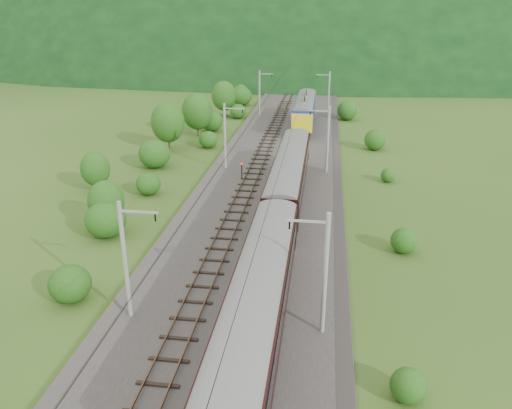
# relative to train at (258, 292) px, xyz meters

# --- Properties ---
(ground) EXTENTS (600.00, 600.00, 0.00)m
(ground) POSITION_rel_train_xyz_m (-2.40, 1.46, -3.70)
(ground) COLOR #2D4916
(ground) RESTS_ON ground
(railbed) EXTENTS (14.00, 220.00, 0.30)m
(railbed) POSITION_rel_train_xyz_m (-2.40, 11.46, -3.55)
(railbed) COLOR #38332D
(railbed) RESTS_ON ground
(track_left) EXTENTS (2.40, 220.00, 0.27)m
(track_left) POSITION_rel_train_xyz_m (-4.80, 11.46, -3.33)
(track_left) COLOR #523623
(track_left) RESTS_ON railbed
(track_right) EXTENTS (2.40, 220.00, 0.27)m
(track_right) POSITION_rel_train_xyz_m (0.00, 11.46, -3.33)
(track_right) COLOR #523623
(track_right) RESTS_ON railbed
(catenary_left) EXTENTS (2.54, 192.28, 8.00)m
(catenary_left) POSITION_rel_train_xyz_m (-8.52, 33.46, 0.80)
(catenary_left) COLOR gray
(catenary_left) RESTS_ON railbed
(catenary_right) EXTENTS (2.54, 192.28, 8.00)m
(catenary_right) POSITION_rel_train_xyz_m (3.72, 33.46, 0.80)
(catenary_right) COLOR gray
(catenary_right) RESTS_ON railbed
(overhead_wires) EXTENTS (4.83, 198.00, 0.03)m
(overhead_wires) POSITION_rel_train_xyz_m (-2.40, 11.46, 3.40)
(overhead_wires) COLOR black
(overhead_wires) RESTS_ON ground
(mountain_main) EXTENTS (504.00, 360.00, 244.00)m
(mountain_main) POSITION_rel_train_xyz_m (-2.40, 261.46, -3.70)
(mountain_main) COLOR black
(mountain_main) RESTS_ON ground
(mountain_ridge) EXTENTS (336.00, 280.00, 132.00)m
(mountain_ridge) POSITION_rel_train_xyz_m (-122.40, 301.46, -3.70)
(mountain_ridge) COLOR black
(mountain_ridge) RESTS_ON ground
(train) EXTENTS (3.15, 127.15, 5.49)m
(train) POSITION_rel_train_xyz_m (0.00, 0.00, 0.00)
(train) COLOR black
(train) RESTS_ON ground
(hazard_post_near) EXTENTS (0.16, 0.16, 1.51)m
(hazard_post_near) POSITION_rel_train_xyz_m (-2.50, 59.77, -2.65)
(hazard_post_near) COLOR red
(hazard_post_near) RESTS_ON railbed
(hazard_post_far) EXTENTS (0.16, 0.16, 1.51)m
(hazard_post_far) POSITION_rel_train_xyz_m (-2.26, 35.06, -2.65)
(hazard_post_far) COLOR red
(hazard_post_far) RESTS_ON railbed
(signal) EXTENTS (0.21, 0.21, 1.93)m
(signal) POSITION_rel_train_xyz_m (-5.89, 29.45, -2.27)
(signal) COLOR black
(signal) RESTS_ON railbed
(vegetation_left) EXTENTS (11.93, 146.18, 6.74)m
(vegetation_left) POSITION_rel_train_xyz_m (-16.52, 22.47, -1.07)
(vegetation_left) COLOR #234F15
(vegetation_left) RESTS_ON ground
(vegetation_right) EXTENTS (6.57, 107.42, 3.18)m
(vegetation_right) POSITION_rel_train_xyz_m (9.08, 22.10, -2.38)
(vegetation_right) COLOR #234F15
(vegetation_right) RESTS_ON ground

